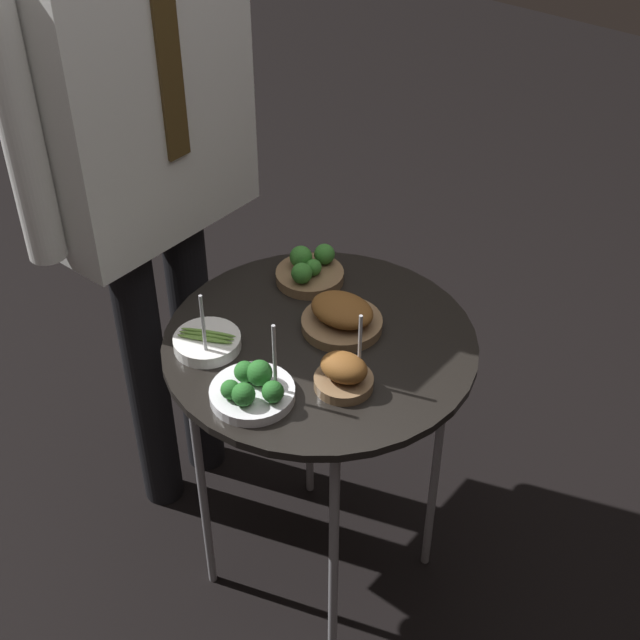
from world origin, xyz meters
TOP-DOWN VIEW (x-y plane):
  - ground_plane at (0.00, 0.00)m, footprint 8.00×8.00m
  - serving_cart at (0.00, 0.00)m, footprint 0.63×0.63m
  - bowl_roast_back_left at (0.06, -0.01)m, footprint 0.16×0.16m
  - bowl_broccoli_mid_right at (0.14, 0.15)m, footprint 0.15×0.15m
  - bowl_broccoli_far_rim at (-0.21, -0.01)m, footprint 0.16×0.16m
  - bowl_asparagus_front_left at (-0.16, 0.16)m, footprint 0.13×0.13m
  - bowl_roast_near_rim at (-0.08, -0.12)m, footprint 0.11×0.11m
  - waiter_figure at (0.01, 0.49)m, footprint 0.61×0.23m

SIDE VIEW (x-z plane):
  - ground_plane at x=0.00m, z-range 0.00..0.00m
  - serving_cart at x=0.00m, z-range 0.31..1.06m
  - bowl_asparagus_front_left at x=-0.16m, z-range 0.68..0.84m
  - bowl_broccoli_far_rim at x=-0.21m, z-range 0.69..0.86m
  - bowl_broccoli_mid_right at x=0.14m, z-range 0.74..0.81m
  - bowl_roast_back_left at x=0.06m, z-range 0.74..0.81m
  - bowl_roast_near_rim at x=-0.08m, z-range 0.70..0.86m
  - waiter_figure at x=0.01m, z-range 0.22..1.89m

